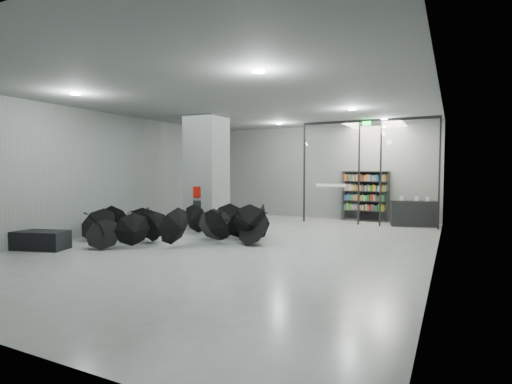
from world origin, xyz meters
The scene contains 10 objects.
room centered at (0.00, 0.00, 2.84)m, with size 14.00×14.02×4.01m.
column centered at (-2.50, 2.00, 2.00)m, with size 1.20×1.20×4.00m, color slate.
fire_cabinet centered at (-2.50, 1.38, 1.35)m, with size 0.28×0.04×0.38m, color #A50A07.
info_panel centered at (-2.50, 1.38, 0.85)m, with size 0.30×0.03×0.42m, color black.
exit_sign centered at (2.40, 5.30, 3.82)m, with size 0.30×0.06×0.15m, color #0CE533.
glass_partition centered at (2.39, 5.50, 2.18)m, with size 5.06×0.08×4.00m.
bench centered at (-4.50, -3.05, 0.25)m, with size 1.53×0.66×0.49m, color black.
bookshelf centered at (2.11, 6.75, 1.03)m, with size 1.86×0.37×2.05m, color black, non-canonical shape.
shop_counter centered at (4.02, 6.04, 0.48)m, with size 1.60×0.64×0.96m, color black.
umbrella_cluster centered at (-1.58, -0.18, 0.32)m, with size 5.76×4.84×1.33m.
Camera 1 is at (5.34, -9.81, 2.12)m, focal length 27.84 mm.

